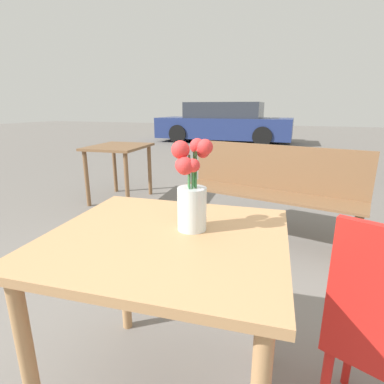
{
  "coord_description": "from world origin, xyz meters",
  "views": [
    {
      "loc": [
        0.43,
        -0.89,
        1.17
      ],
      "look_at": [
        0.07,
        0.08,
        0.88
      ],
      "focal_mm": 28.0,
      "sensor_mm": 36.0,
      "label": 1
    }
  ],
  "objects_px": {
    "bench_near": "(270,190)",
    "table_front": "(167,263)",
    "flower_vase": "(191,194)",
    "table_back": "(119,155)",
    "parked_car": "(224,123)"
  },
  "relations": [
    {
      "from": "table_back",
      "to": "parked_car",
      "type": "distance_m",
      "value": 7.03
    },
    {
      "from": "table_front",
      "to": "parked_car",
      "type": "xyz_separation_m",
      "value": [
        -2.18,
        9.33,
        0.01
      ]
    },
    {
      "from": "table_back",
      "to": "parked_car",
      "type": "height_order",
      "value": "parked_car"
    },
    {
      "from": "flower_vase",
      "to": "bench_near",
      "type": "bearing_deg",
      "value": 85.73
    },
    {
      "from": "parked_car",
      "to": "flower_vase",
      "type": "bearing_deg",
      "value": -76.36
    },
    {
      "from": "table_back",
      "to": "parked_car",
      "type": "bearing_deg",
      "value": 93.57
    },
    {
      "from": "table_front",
      "to": "flower_vase",
      "type": "distance_m",
      "value": 0.27
    },
    {
      "from": "table_front",
      "to": "parked_car",
      "type": "height_order",
      "value": "parked_car"
    },
    {
      "from": "flower_vase",
      "to": "parked_car",
      "type": "height_order",
      "value": "parked_car"
    },
    {
      "from": "flower_vase",
      "to": "table_front",
      "type": "bearing_deg",
      "value": -132.22
    },
    {
      "from": "table_front",
      "to": "bench_near",
      "type": "relative_size",
      "value": 0.57
    },
    {
      "from": "bench_near",
      "to": "table_front",
      "type": "bearing_deg",
      "value": -96.33
    },
    {
      "from": "flower_vase",
      "to": "parked_car",
      "type": "xyz_separation_m",
      "value": [
        -2.24,
        9.25,
        -0.24
      ]
    },
    {
      "from": "table_back",
      "to": "parked_car",
      "type": "xyz_separation_m",
      "value": [
        -0.44,
        7.02,
        0.04
      ]
    },
    {
      "from": "flower_vase",
      "to": "table_back",
      "type": "distance_m",
      "value": 2.89
    }
  ]
}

